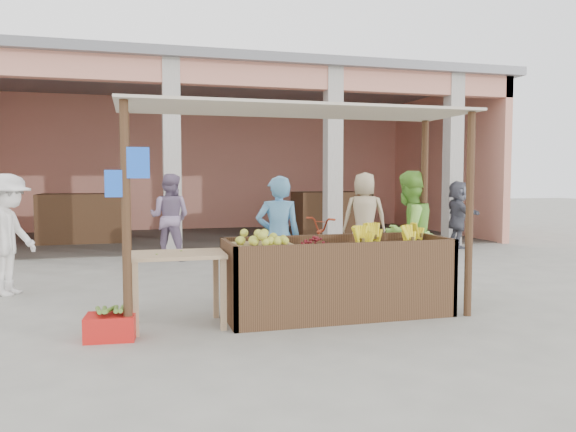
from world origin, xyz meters
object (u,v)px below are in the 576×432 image
object	(u,v)px
red_crate	(111,327)
motorcycle	(297,249)
vendor_green	(409,230)
vendor_blue	(278,234)
fruit_stall	(337,281)
side_table	(178,266)

from	to	relation	value
red_crate	motorcycle	world-z (taller)	motorcycle
vendor_green	motorcycle	bearing A→B (deg)	-70.21
vendor_green	vendor_blue	bearing A→B (deg)	-31.99
fruit_stall	vendor_blue	xyz separation A→B (m)	(-0.44, 1.02, 0.47)
vendor_blue	motorcycle	size ratio (longest dim) A/B	0.89
side_table	vendor_blue	size ratio (longest dim) A/B	0.58
fruit_stall	red_crate	size ratio (longest dim) A/B	5.39
red_crate	motorcycle	distance (m)	3.57
side_table	vendor_blue	bearing A→B (deg)	38.41
vendor_blue	motorcycle	bearing A→B (deg)	-108.36
red_crate	vendor_green	bearing A→B (deg)	21.22
vendor_blue	motorcycle	xyz separation A→B (m)	(0.55, 1.02, -0.36)
side_table	red_crate	size ratio (longest dim) A/B	2.08
fruit_stall	motorcycle	xyz separation A→B (m)	(0.11, 2.04, 0.11)
red_crate	vendor_green	distance (m)	4.04
fruit_stall	motorcycle	distance (m)	2.05
red_crate	vendor_blue	bearing A→B (deg)	38.83
side_table	motorcycle	world-z (taller)	motorcycle
side_table	vendor_blue	world-z (taller)	vendor_blue
red_crate	vendor_blue	world-z (taller)	vendor_blue
side_table	motorcycle	distance (m)	2.84
side_table	red_crate	distance (m)	0.93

